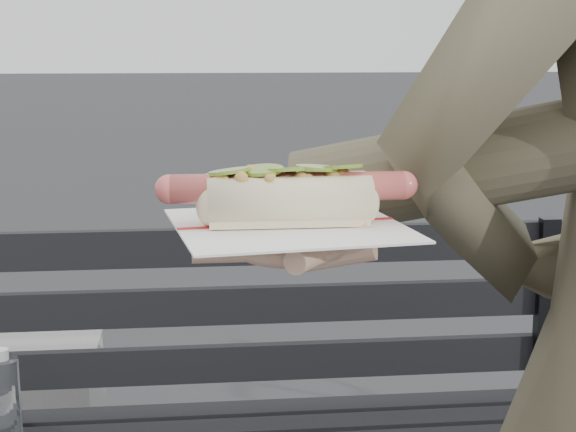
# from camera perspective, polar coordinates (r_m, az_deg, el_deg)

# --- Properties ---
(park_bench) EXTENTS (1.50, 0.44, 0.88)m
(park_bench) POSITION_cam_1_polar(r_m,az_deg,el_deg) (1.84, -3.07, -12.32)
(park_bench) COLOR black
(park_bench) RESTS_ON ground
(held_hotdog) EXTENTS (0.63, 0.30, 0.20)m
(held_hotdog) POSITION_cam_1_polar(r_m,az_deg,el_deg) (0.85, 12.88, 3.18)
(held_hotdog) COLOR #4E4834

